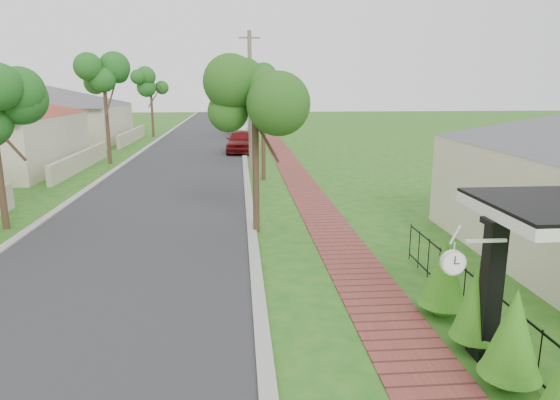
{
  "coord_description": "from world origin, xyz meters",
  "views": [
    {
      "loc": [
        0.27,
        -8.67,
        4.69
      ],
      "look_at": [
        1.41,
        5.03,
        1.5
      ],
      "focal_mm": 32.0,
      "sensor_mm": 36.0,
      "label": 1
    }
  ],
  "objects_px": {
    "utility_pole": "(250,100)",
    "station_clock": "(456,261)",
    "near_tree": "(255,110)",
    "porch_post": "(490,297)",
    "parked_car_red": "(240,141)",
    "parked_car_white": "(239,125)"
  },
  "relations": [
    {
      "from": "porch_post",
      "to": "parked_car_red",
      "type": "height_order",
      "value": "porch_post"
    },
    {
      "from": "near_tree",
      "to": "utility_pole",
      "type": "bearing_deg",
      "value": 89.23
    },
    {
      "from": "porch_post",
      "to": "near_tree",
      "type": "bearing_deg",
      "value": 115.11
    },
    {
      "from": "near_tree",
      "to": "parked_car_red",
      "type": "bearing_deg",
      "value": 91.17
    },
    {
      "from": "near_tree",
      "to": "station_clock",
      "type": "relative_size",
      "value": 4.68
    },
    {
      "from": "parked_car_red",
      "to": "utility_pole",
      "type": "relative_size",
      "value": 0.61
    },
    {
      "from": "station_clock",
      "to": "porch_post",
      "type": "bearing_deg",
      "value": 24.99
    },
    {
      "from": "utility_pole",
      "to": "station_clock",
      "type": "bearing_deg",
      "value": -82.76
    },
    {
      "from": "porch_post",
      "to": "utility_pole",
      "type": "height_order",
      "value": "utility_pole"
    },
    {
      "from": "station_clock",
      "to": "near_tree",
      "type": "bearing_deg",
      "value": 108.99
    },
    {
      "from": "porch_post",
      "to": "parked_car_red",
      "type": "distance_m",
      "value": 27.95
    },
    {
      "from": "utility_pole",
      "to": "station_clock",
      "type": "relative_size",
      "value": 7.19
    },
    {
      "from": "porch_post",
      "to": "near_tree",
      "type": "distance_m",
      "value": 9.27
    },
    {
      "from": "near_tree",
      "to": "utility_pole",
      "type": "relative_size",
      "value": 0.65
    },
    {
      "from": "parked_car_white",
      "to": "station_clock",
      "type": "relative_size",
      "value": 4.55
    },
    {
      "from": "near_tree",
      "to": "utility_pole",
      "type": "xyz_separation_m",
      "value": [
        0.17,
        13.0,
        -0.07
      ]
    },
    {
      "from": "utility_pole",
      "to": "parked_car_red",
      "type": "bearing_deg",
      "value": 94.94
    },
    {
      "from": "porch_post",
      "to": "station_clock",
      "type": "xyz_separation_m",
      "value": [
        -0.86,
        -0.4,
        0.83
      ]
    },
    {
      "from": "porch_post",
      "to": "parked_car_white",
      "type": "height_order",
      "value": "porch_post"
    },
    {
      "from": "parked_car_red",
      "to": "utility_pole",
      "type": "distance_m",
      "value": 7.34
    },
    {
      "from": "porch_post",
      "to": "near_tree",
      "type": "relative_size",
      "value": 0.51
    },
    {
      "from": "porch_post",
      "to": "parked_car_white",
      "type": "distance_m",
      "value": 41.82
    }
  ]
}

